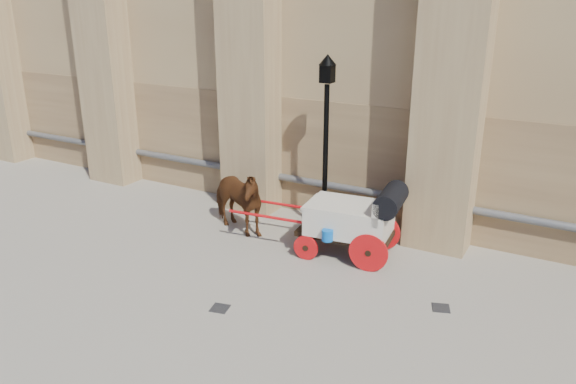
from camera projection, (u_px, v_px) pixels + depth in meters
The scene contains 6 objects.
ground at pixel (202, 270), 11.83m from camera, with size 90.00×90.00×0.00m, color gray.
horse at pixel (235, 200), 13.43m from camera, with size 0.89×1.96×1.66m, color #562C14.
carriage at pixel (355, 218), 12.14m from camera, with size 3.96×1.50×1.70m.
street_lamp at pixel (326, 141), 12.97m from camera, with size 0.40×0.40×4.23m.
drain_grate_near at pixel (220, 308), 10.38m from camera, with size 0.32×0.32×0.01m, color black.
drain_grate_far at pixel (441, 308), 10.39m from camera, with size 0.32×0.32×0.01m, color black.
Camera 1 is at (6.69, -8.38, 5.55)m, focal length 35.00 mm.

